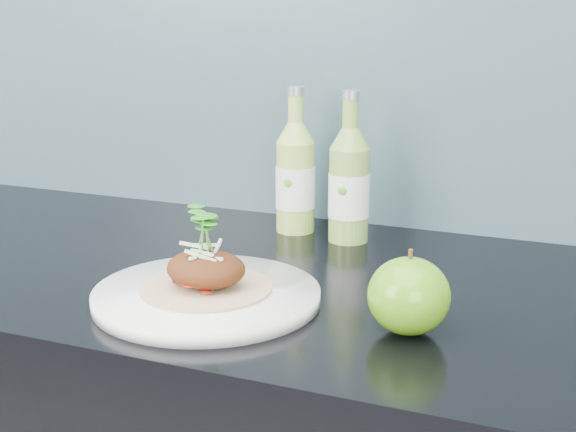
{
  "coord_description": "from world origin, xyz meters",
  "views": [
    {
      "loc": [
        0.37,
        0.77,
        1.25
      ],
      "look_at": [
        0.02,
        1.63,
        1.0
      ],
      "focal_mm": 50.0,
      "sensor_mm": 36.0,
      "label": 1
    }
  ],
  "objects_px": {
    "dinner_plate": "(207,296)",
    "cider_bottle_right": "(349,185)",
    "green_apple": "(409,296)",
    "cider_bottle_left": "(295,177)"
  },
  "relations": [
    {
      "from": "dinner_plate",
      "to": "cider_bottle_left",
      "type": "height_order",
      "value": "cider_bottle_left"
    },
    {
      "from": "dinner_plate",
      "to": "cider_bottle_right",
      "type": "xyz_separation_m",
      "value": [
        0.07,
        0.31,
        0.08
      ]
    },
    {
      "from": "green_apple",
      "to": "cider_bottle_right",
      "type": "bearing_deg",
      "value": 119.16
    },
    {
      "from": "dinner_plate",
      "to": "cider_bottle_right",
      "type": "relative_size",
      "value": 1.35
    },
    {
      "from": "cider_bottle_left",
      "to": "cider_bottle_right",
      "type": "bearing_deg",
      "value": 3.73
    },
    {
      "from": "cider_bottle_left",
      "to": "cider_bottle_right",
      "type": "relative_size",
      "value": 1.0
    },
    {
      "from": "dinner_plate",
      "to": "cider_bottle_right",
      "type": "height_order",
      "value": "cider_bottle_right"
    },
    {
      "from": "dinner_plate",
      "to": "green_apple",
      "type": "bearing_deg",
      "value": 0.76
    },
    {
      "from": "dinner_plate",
      "to": "cider_bottle_left",
      "type": "xyz_separation_m",
      "value": [
        -0.02,
        0.33,
        0.08
      ]
    },
    {
      "from": "cider_bottle_right",
      "to": "cider_bottle_left",
      "type": "bearing_deg",
      "value": 169.94
    }
  ]
}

